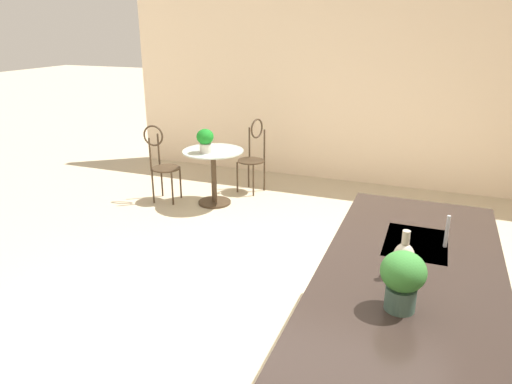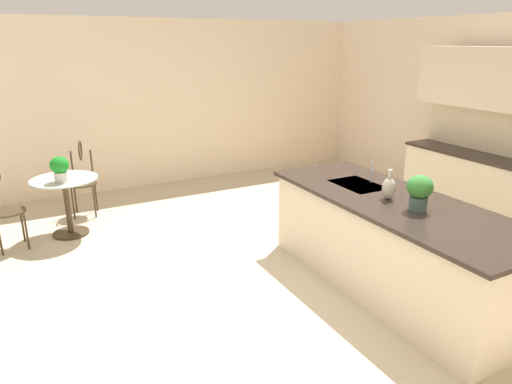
{
  "view_description": "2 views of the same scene",
  "coord_description": "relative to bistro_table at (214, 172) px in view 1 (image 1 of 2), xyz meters",
  "views": [
    {
      "loc": [
        2.8,
        0.88,
        2.3
      ],
      "look_at": [
        -0.73,
        -0.48,
        0.95
      ],
      "focal_mm": 33.1,
      "sensor_mm": 36.0,
      "label": 1
    },
    {
      "loc": [
        3.32,
        -2.23,
        2.34
      ],
      "look_at": [
        -0.64,
        -0.15,
        0.88
      ],
      "focal_mm": 32.32,
      "sensor_mm": 36.0,
      "label": 2
    }
  ],
  "objects": [
    {
      "name": "wall_left_window",
      "position": [
        -1.69,
        1.8,
        0.9
      ],
      "size": [
        0.12,
        7.8,
        2.7
      ],
      "primitive_type": "cube",
      "color": "beige",
      "rests_on": "ground"
    },
    {
      "name": "bistro_table",
      "position": [
        0.0,
        0.0,
        0.0
      ],
      "size": [
        0.8,
        0.8,
        0.74
      ],
      "color": "#3D2D1E",
      "rests_on": "ground"
    },
    {
      "name": "potted_plant_on_table",
      "position": [
        0.13,
        -0.04,
        0.47
      ],
      "size": [
        0.22,
        0.22,
        0.31
      ],
      "color": "beige",
      "rests_on": "bistro_table"
    },
    {
      "name": "sink_faucet",
      "position": [
        2.32,
        2.83,
        0.58
      ],
      "size": [
        0.02,
        0.02,
        0.22
      ],
      "primitive_type": "cylinder",
      "color": "#B2B5BA",
      "rests_on": "kitchen_island"
    },
    {
      "name": "chair_near_window",
      "position": [
        -0.69,
        0.29,
        0.13
      ],
      "size": [
        0.52,
        0.46,
        1.04
      ],
      "color": "#3D2D1E",
      "rests_on": "ground"
    },
    {
      "name": "ground_plane",
      "position": [
        2.57,
        1.8,
        -0.45
      ],
      "size": [
        40.0,
        40.0,
        0.0
      ],
      "primitive_type": "plane",
      "color": "beige"
    },
    {
      "name": "chair_by_island",
      "position": [
        0.14,
        -0.71,
        0.13
      ],
      "size": [
        0.42,
        0.5,
        1.04
      ],
      "color": "#3D2D1E",
      "rests_on": "ground"
    },
    {
      "name": "kitchen_island",
      "position": [
        2.87,
        2.65,
        0.02
      ],
      "size": [
        2.8,
        1.06,
        0.92
      ],
      "color": "beige",
      "rests_on": "ground"
    },
    {
      "name": "vase_on_counter",
      "position": [
        2.82,
        2.6,
        0.58
      ],
      "size": [
        0.13,
        0.13,
        0.29
      ],
      "color": "#BCB29E",
      "rests_on": "kitchen_island"
    },
    {
      "name": "potted_plant_counter_near",
      "position": [
        3.17,
        2.62,
        0.66
      ],
      "size": [
        0.23,
        0.23,
        0.32
      ],
      "color": "#385147",
      "rests_on": "kitchen_island"
    }
  ]
}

